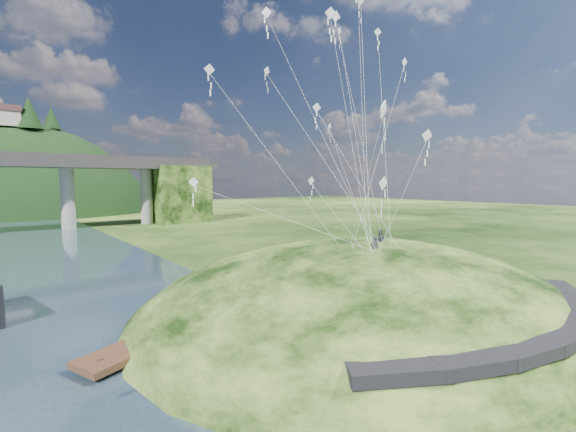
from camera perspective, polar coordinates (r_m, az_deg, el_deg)
ground at (r=24.22m, az=1.52°, el=-18.37°), size 320.00×320.00×0.00m
grass_hill at (r=31.35m, az=10.74°, el=-15.77°), size 36.00×32.00×13.00m
footpath at (r=24.17m, az=32.26°, el=-13.97°), size 22.29×5.84×0.83m
wooden_dock at (r=26.63m, az=-14.26°, el=-15.22°), size 14.50×7.27×1.04m
kite_flyers at (r=30.21m, az=13.30°, el=-2.21°), size 3.79×2.63×1.82m
kite_swarm at (r=31.77m, az=5.19°, el=19.58°), size 16.72×17.90×19.06m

